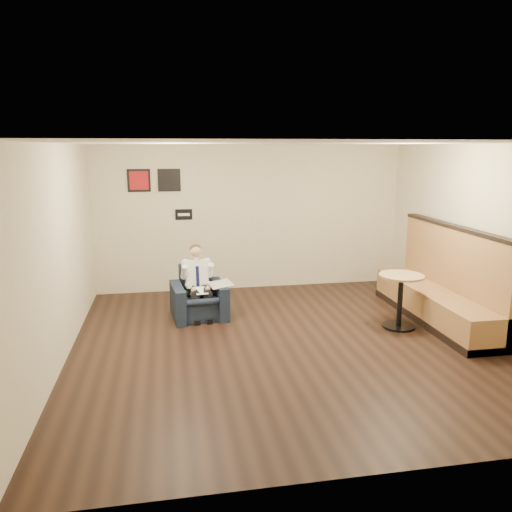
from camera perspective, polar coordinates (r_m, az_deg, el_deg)
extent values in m
plane|color=black|center=(7.27, 3.48, -9.91)|extent=(6.00, 6.00, 0.00)
cube|color=beige|center=(9.76, -0.57, 4.37)|extent=(6.00, 0.02, 2.80)
cube|color=beige|center=(4.11, 13.70, -7.12)|extent=(6.00, 0.02, 2.80)
cube|color=beige|center=(6.81, -21.70, 0.04)|extent=(0.02, 6.00, 2.80)
cube|color=beige|center=(8.11, 24.69, 1.63)|extent=(0.02, 6.00, 2.80)
cube|color=white|center=(6.73, 3.79, 12.75)|extent=(6.00, 6.00, 0.02)
cube|color=black|center=(9.60, -8.26, 4.72)|extent=(0.32, 0.02, 0.20)
cube|color=#A11319|center=(9.55, -13.23, 8.40)|extent=(0.42, 0.03, 0.42)
cube|color=black|center=(9.54, -9.89, 8.54)|extent=(0.42, 0.03, 0.42)
cube|color=black|center=(8.24, -6.56, -4.21)|extent=(0.94, 0.94, 0.83)
cube|color=white|center=(8.03, -6.34, -3.95)|extent=(0.23, 0.30, 0.01)
cube|color=silver|center=(8.18, -4.09, -3.21)|extent=(0.43, 0.50, 0.01)
cube|color=black|center=(8.51, -6.80, -5.19)|extent=(0.59, 0.59, 0.40)
cube|color=green|center=(8.43, -6.97, -3.91)|extent=(0.48, 0.41, 0.01)
cylinder|color=white|center=(8.59, -6.03, -3.32)|extent=(0.09, 0.09, 0.08)
cube|color=black|center=(8.60, -6.84, -3.59)|extent=(0.13, 0.07, 0.01)
cube|color=olive|center=(8.46, 19.97, -2.02)|extent=(0.71, 2.97, 1.52)
cylinder|color=tan|center=(8.04, 16.12, -4.99)|extent=(0.82, 0.82, 0.84)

